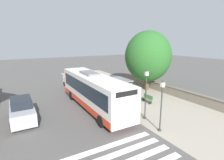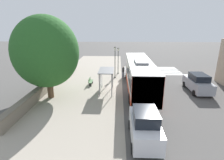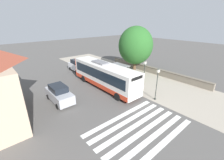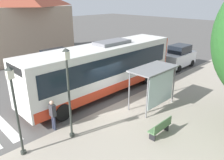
# 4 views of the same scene
# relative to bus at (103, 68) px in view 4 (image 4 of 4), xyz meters

# --- Properties ---
(ground_plane) EXTENTS (120.00, 120.00, 0.00)m
(ground_plane) POSITION_rel_bus_xyz_m (-1.86, 0.82, -1.87)
(ground_plane) COLOR #514F4C
(ground_plane) RESTS_ON ground
(sidewalk_plaza) EXTENTS (9.00, 44.00, 0.02)m
(sidewalk_plaza) POSITION_rel_bus_xyz_m (-6.36, 0.82, -1.86)
(sidewalk_plaza) COLOR #9E9384
(sidewalk_plaza) RESTS_ON ground
(background_building) EXTENTS (7.24, 9.76, 8.04)m
(background_building) POSITION_rel_bus_xyz_m (13.95, -0.56, 2.29)
(background_building) COLOR tan
(background_building) RESTS_ON ground
(bus) EXTENTS (2.69, 11.85, 3.60)m
(bus) POSITION_rel_bus_xyz_m (0.00, 0.00, 0.00)
(bus) COLOR silver
(bus) RESTS_ON ground
(bus_shelter) EXTENTS (1.59, 3.08, 2.52)m
(bus_shelter) POSITION_rel_bus_xyz_m (-3.82, -0.67, 0.21)
(bus_shelter) COLOR slate
(bus_shelter) RESTS_ON ground
(pedestrian) EXTENTS (0.34, 0.22, 1.64)m
(pedestrian) POSITION_rel_bus_xyz_m (-1.66, 4.99, -0.91)
(pedestrian) COLOR #2D3347
(pedestrian) RESTS_ON ground
(bench) EXTENTS (0.40, 1.47, 0.88)m
(bench) POSITION_rel_bus_xyz_m (-5.83, 1.61, -1.40)
(bench) COLOR #4C7247
(bench) RESTS_ON ground
(street_lamp_near) EXTENTS (0.28, 0.28, 4.41)m
(street_lamp_near) POSITION_rel_bus_xyz_m (-2.83, 4.71, 0.74)
(street_lamp_near) COLOR #2D332D
(street_lamp_near) RESTS_ON ground
(street_lamp_far) EXTENTS (0.28, 0.28, 4.00)m
(street_lamp_far) POSITION_rel_bus_xyz_m (-2.40, 6.96, 0.51)
(street_lamp_far) COLOR #2D332D
(street_lamp_far) RESTS_ON ground
(parked_car_behind_bus) EXTENTS (1.85, 3.91, 2.17)m
(parked_car_behind_bus) POSITION_rel_bus_xyz_m (-0.66, -9.26, -0.83)
(parked_car_behind_bus) COLOR silver
(parked_car_behind_bus) RESTS_ON ground
(parked_car_far_lane) EXTENTS (1.96, 4.47, 2.03)m
(parked_car_far_lane) POSITION_rel_bus_xyz_m (6.54, -0.16, -0.88)
(parked_car_far_lane) COLOR #9EA0A8
(parked_car_far_lane) RESTS_ON ground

